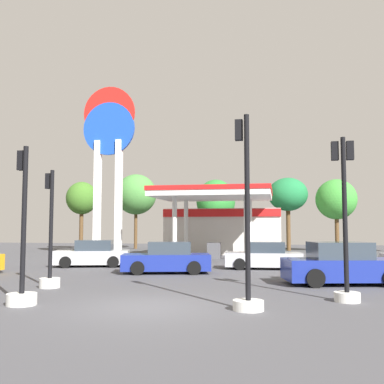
{
  "coord_description": "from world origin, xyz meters",
  "views": [
    {
      "loc": [
        3.55,
        -11.92,
        2.18
      ],
      "look_at": [
        -1.11,
        12.18,
        4.11
      ],
      "focal_mm": 41.7,
      "sensor_mm": 36.0,
      "label": 1
    }
  ],
  "objects_px": {
    "station_pole_sign": "(109,148)",
    "car_3": "(167,259)",
    "traffic_signal_1": "(50,256)",
    "traffic_signal_2": "(345,241)",
    "tree_3": "(288,195)",
    "tree_4": "(336,200)",
    "car_0": "(92,254)",
    "tree_0": "(82,199)",
    "traffic_signal_3": "(247,253)",
    "car_2": "(264,257)",
    "car_5": "(343,265)",
    "tree_1": "(136,195)",
    "tree_2": "(216,201)",
    "traffic_signal_0": "(22,266)"
  },
  "relations": [
    {
      "from": "traffic_signal_1",
      "to": "traffic_signal_2",
      "type": "distance_m",
      "value": 10.17
    },
    {
      "from": "traffic_signal_2",
      "to": "traffic_signal_3",
      "type": "relative_size",
      "value": 0.93
    },
    {
      "from": "car_2",
      "to": "station_pole_sign",
      "type": "bearing_deg",
      "value": 149.82
    },
    {
      "from": "station_pole_sign",
      "to": "tree_3",
      "type": "xyz_separation_m",
      "value": [
        12.97,
        12.14,
        -2.71
      ]
    },
    {
      "from": "traffic_signal_0",
      "to": "tree_1",
      "type": "bearing_deg",
      "value": 102.54
    },
    {
      "from": "tree_1",
      "to": "tree_2",
      "type": "xyz_separation_m",
      "value": [
        8.28,
        -0.83,
        -0.8
      ]
    },
    {
      "from": "car_0",
      "to": "tree_0",
      "type": "distance_m",
      "value": 19.79
    },
    {
      "from": "station_pole_sign",
      "to": "car_3",
      "type": "bearing_deg",
      "value": -54.61
    },
    {
      "from": "car_5",
      "to": "traffic_signal_3",
      "type": "bearing_deg",
      "value": -118.41
    },
    {
      "from": "car_0",
      "to": "traffic_signal_1",
      "type": "distance_m",
      "value": 8.66
    },
    {
      "from": "tree_4",
      "to": "car_5",
      "type": "bearing_deg",
      "value": -96.58
    },
    {
      "from": "car_3",
      "to": "traffic_signal_0",
      "type": "bearing_deg",
      "value": -101.5
    },
    {
      "from": "car_3",
      "to": "tree_2",
      "type": "xyz_separation_m",
      "value": [
        -0.64,
        21.66,
        4.0
      ]
    },
    {
      "from": "tree_3",
      "to": "tree_4",
      "type": "bearing_deg",
      "value": -13.91
    },
    {
      "from": "station_pole_sign",
      "to": "tree_0",
      "type": "distance_m",
      "value": 12.73
    },
    {
      "from": "car_0",
      "to": "traffic_signal_0",
      "type": "height_order",
      "value": "traffic_signal_0"
    },
    {
      "from": "tree_3",
      "to": "tree_1",
      "type": "bearing_deg",
      "value": 177.09
    },
    {
      "from": "traffic_signal_0",
      "to": "traffic_signal_3",
      "type": "distance_m",
      "value": 6.3
    },
    {
      "from": "car_3",
      "to": "traffic_signal_2",
      "type": "xyz_separation_m",
      "value": [
        7.18,
        -6.87,
        1.1
      ]
    },
    {
      "from": "tree_0",
      "to": "tree_1",
      "type": "relative_size",
      "value": 0.88
    },
    {
      "from": "car_3",
      "to": "traffic_signal_3",
      "type": "bearing_deg",
      "value": -63.36
    },
    {
      "from": "car_5",
      "to": "tree_4",
      "type": "xyz_separation_m",
      "value": [
        2.71,
        23.47,
        3.9
      ]
    },
    {
      "from": "station_pole_sign",
      "to": "tree_1",
      "type": "xyz_separation_m",
      "value": [
        -2.11,
        12.9,
        -2.42
      ]
    },
    {
      "from": "car_0",
      "to": "tree_3",
      "type": "bearing_deg",
      "value": 59.8
    },
    {
      "from": "car_2",
      "to": "traffic_signal_3",
      "type": "height_order",
      "value": "traffic_signal_3"
    },
    {
      "from": "car_5",
      "to": "traffic_signal_1",
      "type": "relative_size",
      "value": 1.12
    },
    {
      "from": "tree_1",
      "to": "tree_3",
      "type": "xyz_separation_m",
      "value": [
        15.08,
        -0.77,
        -0.29
      ]
    },
    {
      "from": "car_3",
      "to": "tree_2",
      "type": "distance_m",
      "value": 22.03
    },
    {
      "from": "tree_0",
      "to": "tree_2",
      "type": "relative_size",
      "value": 0.98
    },
    {
      "from": "traffic_signal_1",
      "to": "tree_2",
      "type": "distance_m",
      "value": 27.72
    },
    {
      "from": "car_0",
      "to": "traffic_signal_2",
      "type": "distance_m",
      "value": 15.46
    },
    {
      "from": "station_pole_sign",
      "to": "car_5",
      "type": "relative_size",
      "value": 2.6
    },
    {
      "from": "car_2",
      "to": "car_5",
      "type": "xyz_separation_m",
      "value": [
        3.19,
        -5.82,
        0.09
      ]
    },
    {
      "from": "car_5",
      "to": "car_2",
      "type": "bearing_deg",
      "value": 118.72
    },
    {
      "from": "car_0",
      "to": "traffic_signal_3",
      "type": "xyz_separation_m",
      "value": [
        9.34,
        -11.45,
        0.82
      ]
    },
    {
      "from": "traffic_signal_2",
      "to": "car_0",
      "type": "bearing_deg",
      "value": 141.76
    },
    {
      "from": "tree_2",
      "to": "car_0",
      "type": "bearing_deg",
      "value": -102.75
    },
    {
      "from": "car_2",
      "to": "tree_1",
      "type": "xyz_separation_m",
      "value": [
        -13.38,
        19.46,
        4.83
      ]
    },
    {
      "from": "traffic_signal_2",
      "to": "tree_4",
      "type": "distance_m",
      "value": 27.89
    },
    {
      "from": "traffic_signal_2",
      "to": "tree_4",
      "type": "bearing_deg",
      "value": 83.42
    },
    {
      "from": "tree_1",
      "to": "car_2",
      "type": "bearing_deg",
      "value": -55.49
    },
    {
      "from": "traffic_signal_3",
      "to": "traffic_signal_2",
      "type": "bearing_deg",
      "value": 34.57
    },
    {
      "from": "tree_4",
      "to": "traffic_signal_2",
      "type": "bearing_deg",
      "value": -96.58
    },
    {
      "from": "car_0",
      "to": "tree_4",
      "type": "xyz_separation_m",
      "value": [
        15.29,
        18.01,
        3.96
      ]
    },
    {
      "from": "car_0",
      "to": "traffic_signal_2",
      "type": "height_order",
      "value": "traffic_signal_2"
    },
    {
      "from": "car_3",
      "to": "car_0",
      "type": "bearing_deg",
      "value": 151.58
    },
    {
      "from": "car_3",
      "to": "traffic_signal_1",
      "type": "height_order",
      "value": "traffic_signal_1"
    },
    {
      "from": "tree_3",
      "to": "traffic_signal_3",
      "type": "bearing_deg",
      "value": -93.29
    },
    {
      "from": "traffic_signal_1",
      "to": "tree_0",
      "type": "bearing_deg",
      "value": 112.66
    },
    {
      "from": "car_3",
      "to": "traffic_signal_1",
      "type": "relative_size",
      "value": 1.04
    }
  ]
}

